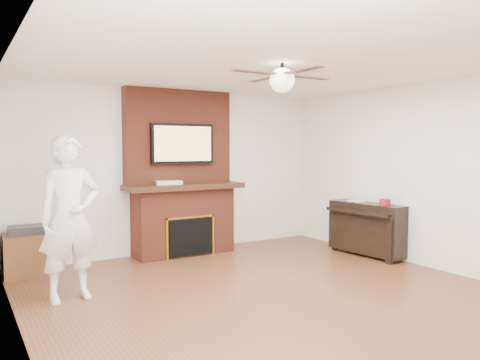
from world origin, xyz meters
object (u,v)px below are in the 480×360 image
side_table (26,252)px  piano (367,227)px  fireplace (182,189)px  person (70,218)px

side_table → piano: bearing=-16.0°
piano → side_table: bearing=156.4°
side_table → piano: piano is taller
fireplace → side_table: (-2.20, -0.07, -0.71)m
person → piano: person is taller
fireplace → person: 2.38m
person → piano: bearing=-9.1°
person → fireplace: bearing=29.4°
side_table → person: bearing=-75.6°
person → piano: (4.23, -0.19, -0.45)m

